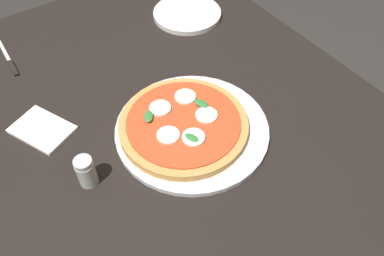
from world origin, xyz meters
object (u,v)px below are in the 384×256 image
Objects in this scene: serving_tray at (192,129)px; plate_white at (187,14)px; pepper_shaker at (86,172)px; dining_table at (162,140)px; pizza at (183,124)px; knife at (10,62)px; napkin at (42,129)px.

plate_white reaches higher than serving_tray.
pepper_shaker reaches higher than plate_white.
dining_table is 16.75× the size of pepper_shaker.
knife is (-0.45, -0.25, -0.02)m from pizza.
napkin is (-0.19, -0.27, -0.00)m from serving_tray.
knife is 0.46m from pepper_shaker.
napkin is at bearing -2.73° from knife.
pizza is 2.18× the size of napkin.
dining_table is 0.27m from pepper_shaker.
knife is at bearing -150.45° from serving_tray.
dining_table is at bearing 111.59° from pepper_shaker.
pizza is 0.23m from pepper_shaker.
napkin is at bearing -111.67° from dining_table.
serving_tray reaches higher than knife.
plate_white is at bearing 110.38° from napkin.
plate_white is 0.61m from pepper_shaker.
knife reaches higher than dining_table.
pepper_shaker is (0.18, 0.03, 0.03)m from napkin.
napkin is 0.27m from knife.
pizza is (-0.01, -0.02, 0.02)m from serving_tray.
pizza is at bearing -121.46° from serving_tray.
plate_white is 2.86× the size of pepper_shaker.
knife is at bearing -147.99° from dining_table.
pepper_shaker is at bearing 9.37° from napkin.
serving_tray is at bearing 55.59° from napkin.
pizza reaches higher than napkin.
plate_white reaches higher than dining_table.
plate_white is at bearing 145.24° from pizza.
pizza reaches higher than dining_table.
dining_table is 4.14× the size of pizza.
serving_tray is 0.33m from napkin.
knife is (-0.46, -0.26, -0.00)m from serving_tray.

